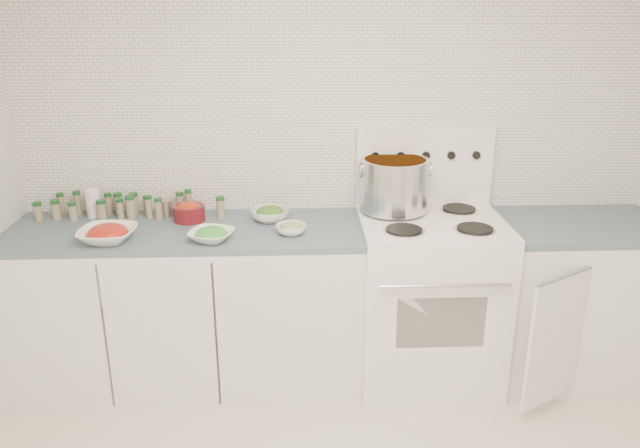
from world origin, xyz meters
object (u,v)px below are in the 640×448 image
at_px(stock_pot, 394,183).
at_px(bowl_tomato, 108,234).
at_px(stove, 428,294).
at_px(bowl_snowpea, 211,235).

height_order(stock_pot, bowl_tomato, stock_pot).
relative_size(stove, stock_pot, 3.51).
xyz_separation_m(stove, bowl_tomato, (-1.65, -0.17, 0.44)).
bearing_deg(bowl_tomato, stock_pot, 11.94).
distance_m(stove, bowl_tomato, 1.72).
bearing_deg(bowl_snowpea, bowl_tomato, 178.76).
relative_size(stove, bowl_tomato, 4.60).
relative_size(bowl_tomato, bowl_snowpea, 1.10).
distance_m(stock_pot, bowl_tomato, 1.50).
xyz_separation_m(stock_pot, bowl_snowpea, (-0.95, -0.32, -0.17)).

